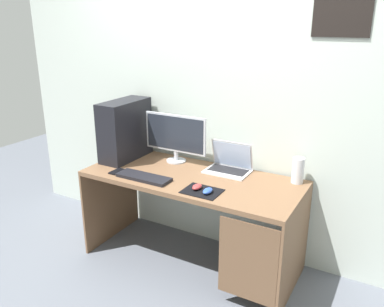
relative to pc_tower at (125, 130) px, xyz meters
The scene contains 12 objects.
ground_plane 1.20m from the pc_tower, ahead, with size 8.00×8.00×0.00m, color slate.
wall_back 0.82m from the pc_tower, 23.41° to the left, with size 4.00×0.05×2.60m.
desk 0.81m from the pc_tower, ahead, with size 1.64×0.70×0.73m.
pc_tower is the anchor object (origin of this frame).
monitor 0.43m from the pc_tower, 16.24° to the left, with size 0.55×0.16×0.40m.
laptop 0.92m from the pc_tower, ahead, with size 0.34×0.23×0.23m.
speaker 1.43m from the pc_tower, ahead, with size 0.09×0.09×0.19m, color silver.
keyboard 0.56m from the pc_tower, 37.33° to the right, with size 0.42×0.14×0.02m, color black.
mousepad 0.97m from the pc_tower, 18.62° to the right, with size 0.26×0.20×0.01m, color black.
mouse_left 0.92m from the pc_tower, 18.93° to the right, with size 0.06×0.10×0.03m, color #B23333.
mouse_right 1.01m from the pc_tower, 18.52° to the right, with size 0.06×0.10×0.03m, color #2D51B2.
cell_phone 0.41m from the pc_tower, 64.39° to the right, with size 0.07×0.13×0.01m, color black.
Camera 1 is at (1.34, -2.38, 1.85)m, focal length 36.75 mm.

